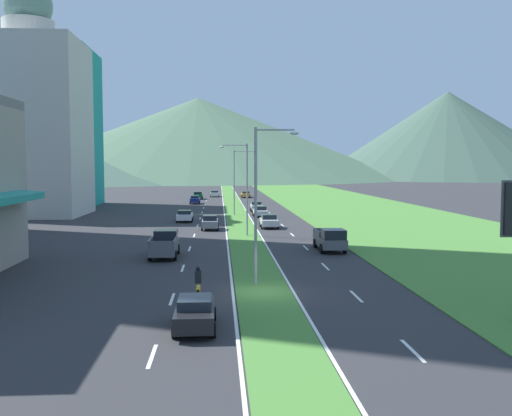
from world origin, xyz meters
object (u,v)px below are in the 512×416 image
at_px(street_lamp_near, 260,196).
at_px(car_2, 246,194).
at_px(car_8, 215,194).
at_px(car_9, 256,206).
at_px(car_4, 198,195).
at_px(street_lamp_mid, 244,183).
at_px(car_5, 185,216).
at_px(car_0, 269,221).
at_px(pickup_truck_1, 330,240).
at_px(car_3, 210,222).
at_px(pickup_truck_0, 165,244).
at_px(car_1, 260,211).
at_px(car_6, 195,200).
at_px(motorcycle_rider, 198,285).
at_px(street_lamp_far, 237,178).
at_px(car_7, 195,312).

height_order(street_lamp_near, car_2, street_lamp_near).
xyz_separation_m(car_8, car_9, (6.83, -40.63, 0.05)).
xyz_separation_m(car_2, car_4, (-10.36, -5.42, 0.08)).
xyz_separation_m(street_lamp_mid, car_5, (-6.95, 15.19, -4.65)).
xyz_separation_m(car_0, car_8, (-6.77, 64.12, -0.06)).
height_order(car_0, pickup_truck_1, pickup_truck_1).
height_order(car_3, pickup_truck_0, pickup_truck_0).
bearing_deg(street_lamp_mid, car_1, 81.59).
bearing_deg(car_3, pickup_truck_1, -148.07).
height_order(car_1, pickup_truck_1, pickup_truck_1).
relative_size(street_lamp_near, car_9, 2.26).
height_order(car_0, car_6, car_0).
bearing_deg(car_6, pickup_truck_1, -166.84).
bearing_deg(motorcycle_rider, car_5, 4.37).
bearing_deg(car_8, car_6, 171.31).
bearing_deg(car_2, street_lamp_near, -2.12).
relative_size(street_lamp_near, car_3, 2.37).
bearing_deg(car_4, car_5, -179.93).
bearing_deg(street_lamp_far, car_0, -79.22).
bearing_deg(car_8, street_lamp_far, -175.68).
height_order(street_lamp_mid, car_4, street_lamp_mid).
bearing_deg(car_3, street_lamp_mid, -149.34).
distance_m(car_3, car_4, 57.09).
relative_size(car_2, pickup_truck_0, 0.86).
bearing_deg(car_0, street_lamp_far, -169.22).
bearing_deg(car_3, car_2, -6.34).
relative_size(car_0, car_1, 0.88).
relative_size(car_1, pickup_truck_0, 0.88).
xyz_separation_m(car_4, pickup_truck_1, (13.86, -73.72, 0.19)).
height_order(street_lamp_far, car_4, street_lamp_far).
bearing_deg(motorcycle_rider, car_0, -11.28).
bearing_deg(car_7, street_lamp_mid, -6.24).
bearing_deg(pickup_truck_0, street_lamp_near, -149.12).
xyz_separation_m(car_0, pickup_truck_0, (-10.09, -20.15, 0.20)).
bearing_deg(car_8, motorcycle_rider, 179.92).
height_order(street_lamp_mid, motorcycle_rider, street_lamp_mid).
height_order(car_0, car_9, car_0).
height_order(car_7, pickup_truck_0, pickup_truck_0).
xyz_separation_m(car_3, car_9, (6.85, 24.84, -0.04)).
bearing_deg(car_4, motorcycle_rider, -177.91).
xyz_separation_m(car_0, car_6, (-10.25, 41.34, 0.00)).
height_order(car_1, car_4, car_4).
relative_size(street_lamp_mid, car_3, 2.34).
bearing_deg(pickup_truck_0, car_8, -2.26).
height_order(car_5, car_8, car_5).
bearing_deg(car_0, car_4, -169.60).
distance_m(car_7, pickup_truck_1, 24.86).
xyz_separation_m(street_lamp_far, pickup_truck_0, (-6.90, -36.92, -4.43)).
relative_size(car_6, pickup_truck_0, 0.81).
distance_m(car_6, pickup_truck_1, 61.03).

